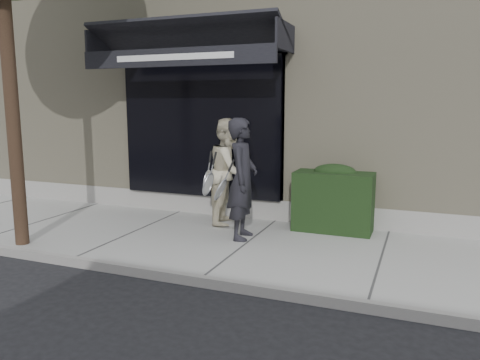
% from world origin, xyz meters
% --- Properties ---
extents(ground, '(80.00, 80.00, 0.00)m').
position_xyz_m(ground, '(0.00, 0.00, 0.00)').
color(ground, black).
rests_on(ground, ground).
extents(sidewalk, '(20.00, 3.00, 0.12)m').
position_xyz_m(sidewalk, '(0.00, 0.00, 0.06)').
color(sidewalk, '#989893').
rests_on(sidewalk, ground).
extents(curb, '(20.00, 0.10, 0.14)m').
position_xyz_m(curb, '(0.00, -1.55, 0.07)').
color(curb, gray).
rests_on(curb, ground).
extents(building_facade, '(14.30, 8.04, 5.64)m').
position_xyz_m(building_facade, '(-0.01, 4.96, 2.74)').
color(building_facade, tan).
rests_on(building_facade, ground).
extents(hedge, '(1.30, 0.70, 1.14)m').
position_xyz_m(hedge, '(1.10, 1.25, 0.66)').
color(hedge, black).
rests_on(hedge, sidewalk).
extents(pedestrian_front, '(0.79, 0.92, 1.91)m').
position_xyz_m(pedestrian_front, '(-0.17, 0.24, 1.08)').
color(pedestrian_front, black).
rests_on(pedestrian_front, sidewalk).
extents(pedestrian_back, '(0.83, 1.03, 1.88)m').
position_xyz_m(pedestrian_back, '(-0.73, 1.05, 1.06)').
color(pedestrian_back, beige).
rests_on(pedestrian_back, sidewalk).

